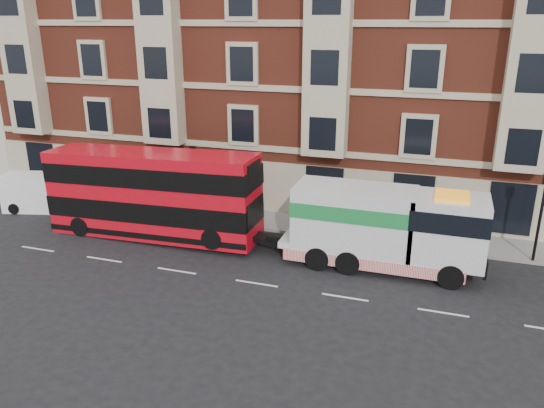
# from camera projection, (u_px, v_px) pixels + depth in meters

# --- Properties ---
(ground) EXTENTS (120.00, 120.00, 0.00)m
(ground) POSITION_uv_depth(u_px,v_px,m) (257.00, 283.00, 23.73)
(ground) COLOR black
(ground) RESTS_ON ground
(sidewalk) EXTENTS (90.00, 3.00, 0.15)m
(sidewalk) POSITION_uv_depth(u_px,v_px,m) (301.00, 224.00, 30.42)
(sidewalk) COLOR slate
(sidewalk) RESTS_ON ground
(victorian_terrace) EXTENTS (45.00, 12.00, 20.40)m
(victorian_terrace) POSITION_uv_depth(u_px,v_px,m) (343.00, 38.00, 33.71)
(victorian_terrace) COLOR maroon
(victorian_terrace) RESTS_ON ground
(lamp_post_west) EXTENTS (0.35, 0.15, 4.35)m
(lamp_post_west) POSITION_uv_depth(u_px,v_px,m) (194.00, 177.00, 30.18)
(lamp_post_west) COLOR black
(lamp_post_west) RESTS_ON sidewalk
(lamp_post_east) EXTENTS (0.35, 0.15, 4.35)m
(lamp_post_east) POSITION_uv_depth(u_px,v_px,m) (541.00, 211.00, 24.84)
(lamp_post_east) COLOR black
(lamp_post_east) RESTS_ON sidewalk
(double_decker_bus) EXTENTS (11.59, 2.66, 4.69)m
(double_decker_bus) POSITION_uv_depth(u_px,v_px,m) (152.00, 193.00, 28.07)
(double_decker_bus) COLOR red
(double_decker_bus) RESTS_ON ground
(tow_truck) EXTENTS (9.28, 2.74, 3.87)m
(tow_truck) POSITION_uv_depth(u_px,v_px,m) (382.00, 227.00, 24.64)
(tow_truck) COLOR silver
(tow_truck) RESTS_ON ground
(box_van) EXTENTS (4.66, 2.81, 2.27)m
(box_van) POSITION_uv_depth(u_px,v_px,m) (41.00, 193.00, 32.56)
(box_van) COLOR white
(box_van) RESTS_ON ground
(pedestrian) EXTENTS (0.75, 0.71, 1.73)m
(pedestrian) POSITION_uv_depth(u_px,v_px,m) (106.00, 193.00, 32.78)
(pedestrian) COLOR #182031
(pedestrian) RESTS_ON sidewalk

